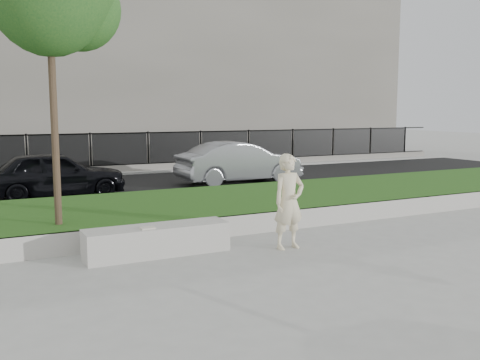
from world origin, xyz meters
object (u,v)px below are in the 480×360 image
book (148,228)px  car_silver (240,162)px  car_dark (54,174)px  stone_bench (157,240)px  man (289,202)px

book → car_silver: (5.38, 7.34, 0.21)m
car_dark → stone_bench: bearing=-174.6°
man → car_silver: 8.37m
stone_bench → car_silver: (5.17, 7.19, 0.47)m
car_dark → book: bearing=-176.4°
stone_bench → man: man is taller
man → car_silver: (2.97, 7.82, -0.12)m
man → car_silver: man is taller
car_silver → man: bearing=157.8°
stone_bench → car_silver: car_silver is taller
book → car_silver: car_silver is taller
book → car_silver: size_ratio=0.06×
stone_bench → man: (2.20, -0.63, 0.59)m
stone_bench → car_dark: size_ratio=0.64×
car_silver → book: bearing=142.4°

